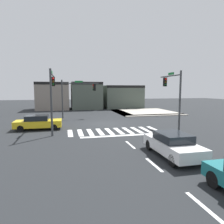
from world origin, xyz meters
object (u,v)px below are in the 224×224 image
object	(u,v)px
traffic_signal_northwest	(77,92)
car_white	(172,144)
car_yellow	(38,122)
traffic_signal_southwest	(52,89)
traffic_signal_southeast	(173,90)

from	to	relation	value
traffic_signal_northwest	car_white	bearing A→B (deg)	-75.92
traffic_signal_northwest	car_white	size ratio (longest dim) A/B	1.18
car_yellow	traffic_signal_northwest	bearing A→B (deg)	-120.07
traffic_signal_southwest	car_yellow	size ratio (longest dim) A/B	1.27
traffic_signal_southwest	traffic_signal_northwest	bearing A→B (deg)	-17.42
traffic_signal_southwest	traffic_signal_southeast	distance (m)	11.81
traffic_signal_northwest	car_white	world-z (taller)	traffic_signal_northwest
traffic_signal_southeast	traffic_signal_northwest	distance (m)	13.49
traffic_signal_southeast	car_white	distance (m)	9.64
traffic_signal_southwest	traffic_signal_northwest	size ratio (longest dim) A/B	1.08
traffic_signal_southwest	car_yellow	bearing A→B (deg)	47.24
traffic_signal_southwest	traffic_signal_northwest	world-z (taller)	traffic_signal_southwest
traffic_signal_southeast	car_white	world-z (taller)	traffic_signal_southeast
traffic_signal_northwest	car_white	xyz separation A→B (m)	(4.52, -18.01, -2.94)
traffic_signal_southeast	car_yellow	distance (m)	13.93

